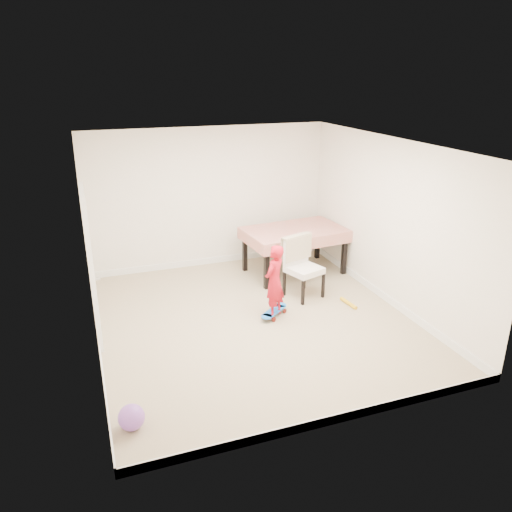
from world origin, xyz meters
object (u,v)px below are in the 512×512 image
object	(u,v)px
dining_table	(294,251)
balloon	(131,417)
child	(274,283)
skateboard	(274,313)
dining_chair	(304,268)

from	to	relation	value
dining_table	balloon	distance (m)	4.77
dining_table	child	distance (m)	1.87
dining_table	skateboard	size ratio (longest dim) A/B	2.90
dining_table	child	xyz separation A→B (m)	(-1.02, -1.56, 0.14)
dining_table	balloon	world-z (taller)	dining_table
dining_chair	child	size ratio (longest dim) A/B	0.90
child	skateboard	bearing A→B (deg)	-153.73
child	balloon	size ratio (longest dim) A/B	4.02
dining_table	dining_chair	world-z (taller)	dining_chair
dining_chair	balloon	world-z (taller)	dining_chair
child	dining_table	bearing A→B (deg)	-163.35
dining_table	balloon	xyz separation A→B (m)	(-3.35, -3.38, -0.28)
dining_table	skateboard	xyz separation A→B (m)	(-1.00, -1.51, -0.37)
dining_chair	balloon	xyz separation A→B (m)	(-3.07, -2.36, -0.37)
dining_table	child	world-z (taller)	child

